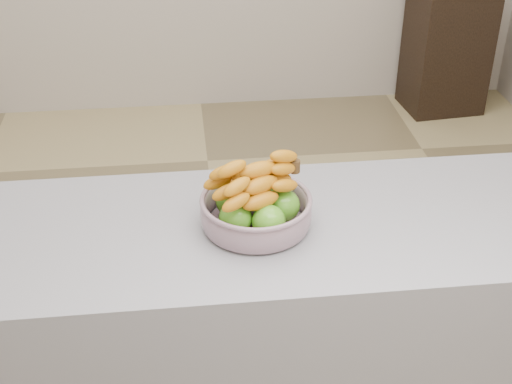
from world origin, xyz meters
TOP-DOWN VIEW (x-y plane):
  - ground at (0.00, 0.00)m, footprint 4.00×4.00m
  - counter at (0.00, -0.74)m, footprint 2.00×0.60m
  - cabinet at (1.52, 1.78)m, footprint 0.49×0.40m
  - fruit_bowl at (0.05, -0.74)m, footprint 0.29×0.29m

SIDE VIEW (x-z plane):
  - ground at x=0.00m, z-range 0.00..0.00m
  - cabinet at x=1.52m, z-range 0.00..0.81m
  - counter at x=0.00m, z-range 0.00..0.90m
  - fruit_bowl at x=0.05m, z-range 0.87..1.05m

